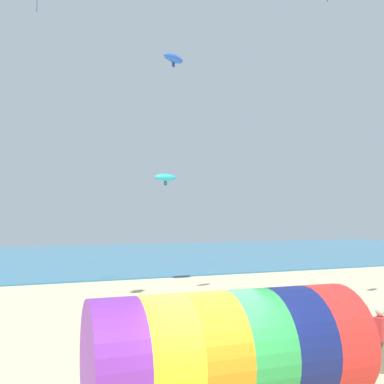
{
  "coord_description": "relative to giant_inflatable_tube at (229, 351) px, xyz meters",
  "views": [
    {
      "loc": [
        -3.46,
        -7.06,
        3.95
      ],
      "look_at": [
        0.63,
        3.08,
        4.67
      ],
      "focal_mm": 40.0,
      "sensor_mm": 36.0,
      "label": 1
    }
  ],
  "objects": [
    {
      "name": "sea",
      "position": [
        -0.65,
        39.82,
        -1.18
      ],
      "size": [
        120.0,
        40.0,
        0.1
      ],
      "primitive_type": "cube",
      "color": "teal",
      "rests_on": "ground"
    },
    {
      "name": "giant_inflatable_tube",
      "position": [
        0.0,
        0.0,
        0.0
      ],
      "size": [
        5.88,
        2.63,
        2.46
      ],
      "color": "purple",
      "rests_on": "ground"
    },
    {
      "name": "kite_handler",
      "position": [
        4.69,
        0.55,
        -0.38
      ],
      "size": [
        0.42,
        0.35,
        1.66
      ],
      "color": "#726651",
      "rests_on": "ground"
    },
    {
      "name": "kite_cyan_parafoil",
      "position": [
        4.16,
        16.76,
        5.33
      ],
      "size": [
        1.48,
        0.76,
        0.78
      ],
      "color": "#2DB2C6"
    },
    {
      "name": "kite_blue_parafoil",
      "position": [
        2.57,
        10.84,
        10.5
      ],
      "size": [
        1.37,
        1.06,
        0.69
      ],
      "color": "blue"
    }
  ]
}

